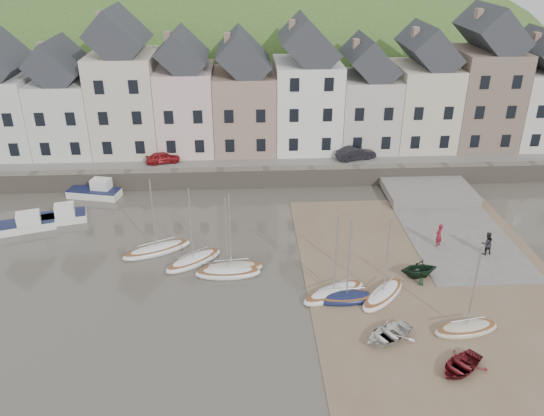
{
  "coord_description": "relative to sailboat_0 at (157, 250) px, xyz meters",
  "views": [
    {
      "loc": [
        -2.0,
        -31.8,
        21.73
      ],
      "look_at": [
        0.0,
        6.0,
        3.0
      ],
      "focal_mm": 36.26,
      "sensor_mm": 36.0,
      "label": 1
    }
  ],
  "objects": [
    {
      "name": "quay_street",
      "position": [
        8.89,
        15.66,
        1.29
      ],
      "size": [
        70.0,
        7.0,
        0.1
      ],
      "primitive_type": "cube",
      "color": "slate",
      "rests_on": "quay_land"
    },
    {
      "name": "person_red",
      "position": [
        21.73,
        -0.33,
        0.8
      ],
      "size": [
        0.82,
        0.79,
        1.89
      ],
      "primitive_type": "imported",
      "rotation": [
        0.0,
        0.0,
        3.84
      ],
      "color": "maroon",
      "rests_on": "slipway"
    },
    {
      "name": "car_left",
      "position": [
        -1.21,
        14.66,
        1.9
      ],
      "size": [
        3.51,
        2.06,
        1.12
      ],
      "primitive_type": "imported",
      "rotation": [
        0.0,
        0.0,
        1.81
      ],
      "color": "maroon",
      "rests_on": "quay_street"
    },
    {
      "name": "person_dark",
      "position": [
        24.95,
        -1.71,
        0.78
      ],
      "size": [
        0.99,
        0.83,
        1.83
      ],
      "primitive_type": "imported",
      "rotation": [
        0.0,
        0.0,
        3.31
      ],
      "color": "black",
      "rests_on": "slipway"
    },
    {
      "name": "hillside",
      "position": [
        3.89,
        55.16,
        -18.25
      ],
      "size": [
        134.4,
        84.0,
        84.0
      ],
      "color": "#3C5C25",
      "rests_on": "ground"
    },
    {
      "name": "slipway",
      "position": [
        23.89,
        3.16,
        -0.2
      ],
      "size": [
        8.0,
        18.0,
        0.12
      ],
      "primitive_type": "cube",
      "color": "slate",
      "rests_on": "ground"
    },
    {
      "name": "sailboat_4",
      "position": [
        12.66,
        -6.36,
        0.0
      ],
      "size": [
        4.98,
        3.55,
        6.32
      ],
      "color": "white",
      "rests_on": "ground"
    },
    {
      "name": "motorboat_1",
      "position": [
        -11.38,
        4.14,
        0.32
      ],
      "size": [
        5.47,
        3.2,
        1.7
      ],
      "color": "white",
      "rests_on": "ground"
    },
    {
      "name": "sailboat_7",
      "position": [
        20.16,
        -10.53,
        0.01
      ],
      "size": [
        4.38,
        2.19,
        6.32
      ],
      "color": "beige",
      "rests_on": "ground"
    },
    {
      "name": "sailboat_5",
      "position": [
        13.4,
        -6.95,
        0.01
      ],
      "size": [
        4.4,
        1.75,
        6.32
      ],
      "color": "#141A3E",
      "rests_on": "ground"
    },
    {
      "name": "beach",
      "position": [
        19.89,
        -4.84,
        -0.23
      ],
      "size": [
        18.0,
        26.0,
        0.06
      ],
      "primitive_type": "cube",
      "color": "brown",
      "rests_on": "ground"
    },
    {
      "name": "seawall",
      "position": [
        8.89,
        12.16,
        0.64
      ],
      "size": [
        70.0,
        1.2,
        1.8
      ],
      "primitive_type": "cube",
      "color": "slate",
      "rests_on": "ground"
    },
    {
      "name": "motorboat_0",
      "position": [
        -8.81,
        5.48,
        0.32
      ],
      "size": [
        4.78,
        2.78,
        1.7
      ],
      "color": "white",
      "rests_on": "ground"
    },
    {
      "name": "rowboat_red",
      "position": [
        18.59,
        -13.8,
        0.12
      ],
      "size": [
        3.77,
        3.59,
        0.64
      ],
      "primitive_type": "imported",
      "rotation": [
        0.0,
        0.0,
        -0.93
      ],
      "color": "maroon",
      "rests_on": "beach"
    },
    {
      "name": "quay_land",
      "position": [
        8.89,
        27.16,
        0.49
      ],
      "size": [
        90.0,
        30.0,
        1.5
      ],
      "primitive_type": "cube",
      "color": "#3C5C25",
      "rests_on": "ground"
    },
    {
      "name": "rowboat_green",
      "position": [
        18.98,
        -4.46,
        0.51
      ],
      "size": [
        2.96,
        2.64,
        1.41
      ],
      "primitive_type": "imported",
      "rotation": [
        0.0,
        0.0,
        -1.44
      ],
      "color": "black",
      "rests_on": "beach"
    },
    {
      "name": "ground",
      "position": [
        8.89,
        -4.84,
        -0.26
      ],
      "size": [
        160.0,
        160.0,
        0.0
      ],
      "primitive_type": "plane",
      "color": "#454036",
      "rests_on": "ground"
    },
    {
      "name": "townhouse_terrace",
      "position": [
        10.65,
        19.16,
        7.07
      ],
      "size": [
        61.05,
        8.0,
        13.93
      ],
      "color": "silver",
      "rests_on": "quay_land"
    },
    {
      "name": "sailboat_1",
      "position": [
        2.93,
        -1.74,
        0.0
      ],
      "size": [
        4.66,
        4.1,
        6.32
      ],
      "color": "white",
      "rests_on": "ground"
    },
    {
      "name": "motorboat_2",
      "position": [
        -6.99,
        10.47,
        0.32
      ],
      "size": [
        5.1,
        2.8,
        1.7
      ],
      "color": "white",
      "rests_on": "ground"
    },
    {
      "name": "sailboat_0",
      "position": [
        0.0,
        0.0,
        0.0
      ],
      "size": [
        5.52,
        3.71,
        6.32
      ],
      "color": "white",
      "rests_on": "ground"
    },
    {
      "name": "sailboat_3",
      "position": [
        5.5,
        -3.48,
        0.0
      ],
      "size": [
        4.73,
        1.57,
        6.32
      ],
      "color": "white",
      "rests_on": "ground"
    },
    {
      "name": "sailboat_2",
      "position": [
        5.74,
        -2.91,
        0.0
      ],
      "size": [
        4.68,
        1.92,
        6.32
      ],
      "color": "beige",
      "rests_on": "ground"
    },
    {
      "name": "car_right",
      "position": [
        18.06,
        14.66,
        1.99
      ],
      "size": [
        4.18,
        2.4,
        1.3
      ],
      "primitive_type": "imported",
      "rotation": [
        0.0,
        0.0,
        1.84
      ],
      "color": "black",
      "rests_on": "quay_street"
    },
    {
      "name": "rowboat_white",
      "position": [
        15.18,
        -11.0,
        0.14
      ],
      "size": [
        4.05,
        3.7,
        0.69
      ],
      "primitive_type": "imported",
      "rotation": [
        0.0,
        0.0,
        -1.05
      ],
      "color": "silver",
      "rests_on": "beach"
    },
    {
      "name": "sailboat_6",
      "position": [
        15.91,
        -6.75,
        0.0
      ],
      "size": [
        4.28,
        4.5,
        6.32
      ],
      "color": "white",
      "rests_on": "ground"
    }
  ]
}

